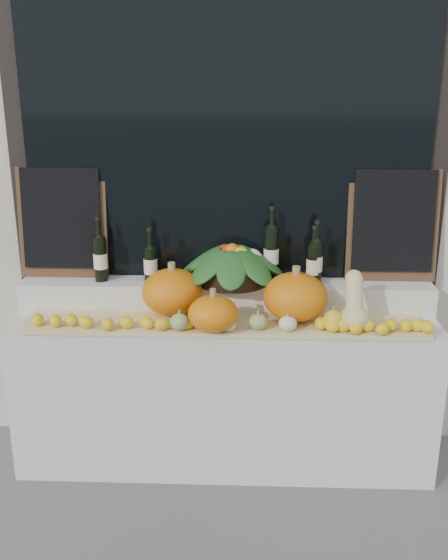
# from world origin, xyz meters

# --- Properties ---
(storefront_facade) EXTENTS (7.00, 0.94, 4.50)m
(storefront_facade) POSITION_xyz_m (0.00, 2.25, 2.25)
(storefront_facade) COLOR beige
(storefront_facade) RESTS_ON ground
(display_sill) EXTENTS (2.30, 0.55, 0.88)m
(display_sill) POSITION_xyz_m (0.00, 1.52, 0.44)
(display_sill) COLOR silver
(display_sill) RESTS_ON ground
(rear_tier) EXTENTS (2.30, 0.25, 0.16)m
(rear_tier) POSITION_xyz_m (0.00, 1.68, 0.96)
(rear_tier) COLOR silver
(rear_tier) RESTS_ON display_sill
(straw_bedding) EXTENTS (2.10, 0.32, 0.02)m
(straw_bedding) POSITION_xyz_m (0.00, 1.40, 0.89)
(straw_bedding) COLOR tan
(straw_bedding) RESTS_ON display_sill
(pumpkin_left) EXTENTS (0.41, 0.41, 0.25)m
(pumpkin_left) POSITION_xyz_m (-0.28, 1.51, 1.03)
(pumpkin_left) COLOR orange
(pumpkin_left) RESTS_ON straw_bedding
(pumpkin_right) EXTENTS (0.45, 0.45, 0.25)m
(pumpkin_right) POSITION_xyz_m (0.38, 1.45, 1.03)
(pumpkin_right) COLOR orange
(pumpkin_right) RESTS_ON straw_bedding
(pumpkin_center) EXTENTS (0.29, 0.29, 0.18)m
(pumpkin_center) POSITION_xyz_m (-0.05, 1.28, 1.00)
(pumpkin_center) COLOR orange
(pumpkin_center) RESTS_ON straw_bedding
(butternut_squash) EXTENTS (0.15, 0.21, 0.29)m
(butternut_squash) POSITION_xyz_m (0.67, 1.35, 1.03)
(butternut_squash) COLOR #E2C784
(butternut_squash) RESTS_ON straw_bedding
(decorative_gourds) EXTENTS (0.88, 0.14, 0.16)m
(decorative_gourds) POSITION_xyz_m (0.13, 1.30, 0.96)
(decorative_gourds) COLOR #35651E
(decorative_gourds) RESTS_ON straw_bedding
(lemon_heap) EXTENTS (2.20, 0.16, 0.06)m
(lemon_heap) POSITION_xyz_m (0.00, 1.29, 0.94)
(lemon_heap) COLOR yellow
(lemon_heap) RESTS_ON straw_bedding
(produce_bowl) EXTENTS (0.61, 0.61, 0.23)m
(produce_bowl) POSITION_xyz_m (0.04, 1.66, 1.15)
(produce_bowl) COLOR black
(produce_bowl) RESTS_ON rear_tier
(wine_bottle_far_left) EXTENTS (0.08, 0.08, 0.37)m
(wine_bottle_far_left) POSITION_xyz_m (-0.70, 1.66, 1.17)
(wine_bottle_far_left) COLOR black
(wine_bottle_far_left) RESTS_ON rear_tier
(wine_bottle_near_left) EXTENTS (0.08, 0.08, 0.30)m
(wine_bottle_near_left) POSITION_xyz_m (-0.42, 1.67, 1.14)
(wine_bottle_near_left) COLOR black
(wine_bottle_near_left) RESTS_ON rear_tier
(wine_bottle_tall) EXTENTS (0.08, 0.08, 0.42)m
(wine_bottle_tall) POSITION_xyz_m (0.25, 1.69, 1.20)
(wine_bottle_tall) COLOR black
(wine_bottle_tall) RESTS_ON rear_tier
(wine_bottle_near_right) EXTENTS (0.08, 0.08, 0.33)m
(wine_bottle_near_right) POSITION_xyz_m (0.48, 1.66, 1.15)
(wine_bottle_near_right) COLOR black
(wine_bottle_near_right) RESTS_ON rear_tier
(wine_bottle_far_right) EXTENTS (0.08, 0.08, 0.35)m
(wine_bottle_far_right) POSITION_xyz_m (0.50, 1.67, 1.17)
(wine_bottle_far_right) COLOR black
(wine_bottle_far_right) RESTS_ON rear_tier
(chalkboard_left) EXTENTS (0.50, 0.09, 0.62)m
(chalkboard_left) POSITION_xyz_m (-0.92, 1.74, 1.36)
(chalkboard_left) COLOR #4C331E
(chalkboard_left) RESTS_ON rear_tier
(chalkboard_right) EXTENTS (0.50, 0.09, 0.62)m
(chalkboard_right) POSITION_xyz_m (0.92, 1.74, 1.36)
(chalkboard_right) COLOR #4C331E
(chalkboard_right) RESTS_ON rear_tier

